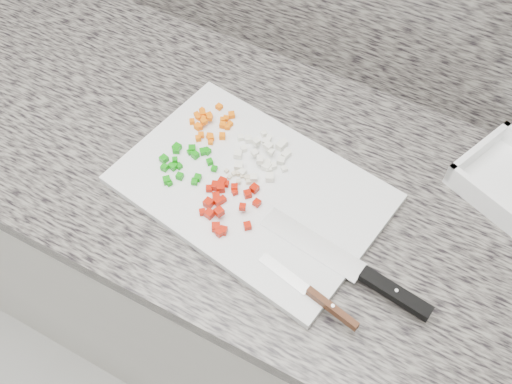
# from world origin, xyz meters

# --- Properties ---
(cabinet) EXTENTS (3.92, 0.62, 0.86)m
(cabinet) POSITION_xyz_m (0.00, 1.44, 0.43)
(cabinet) COLOR white
(cabinet) RESTS_ON ground
(countertop) EXTENTS (3.96, 0.64, 0.04)m
(countertop) POSITION_xyz_m (0.00, 1.44, 0.88)
(countertop) COLOR slate
(countertop) RESTS_ON cabinet
(cutting_board) EXTENTS (0.50, 0.38, 0.02)m
(cutting_board) POSITION_xyz_m (0.10, 1.39, 0.91)
(cutting_board) COLOR silver
(cutting_board) RESTS_ON countertop
(carrot_pile) EXTENTS (0.09, 0.10, 0.02)m
(carrot_pile) POSITION_xyz_m (-0.04, 1.47, 0.92)
(carrot_pile) COLOR #EB6405
(carrot_pile) RESTS_ON cutting_board
(onion_pile) EXTENTS (0.12, 0.12, 0.02)m
(onion_pile) POSITION_xyz_m (0.09, 1.45, 0.92)
(onion_pile) COLOR white
(onion_pile) RESTS_ON cutting_board
(green_pepper_pile) EXTENTS (0.11, 0.11, 0.02)m
(green_pepper_pile) POSITION_xyz_m (-0.03, 1.37, 0.92)
(green_pepper_pile) COLOR #0E810B
(green_pepper_pile) RESTS_ON cutting_board
(red_pepper_pile) EXTENTS (0.11, 0.12, 0.02)m
(red_pepper_pile) POSITION_xyz_m (0.08, 1.33, 0.92)
(red_pepper_pile) COLOR #A71102
(red_pepper_pile) RESTS_ON cutting_board
(garlic_pile) EXTENTS (0.06, 0.05, 0.01)m
(garlic_pile) POSITION_xyz_m (0.07, 1.38, 0.92)
(garlic_pile) COLOR beige
(garlic_pile) RESTS_ON cutting_board
(chef_knife) EXTENTS (0.31, 0.08, 0.02)m
(chef_knife) POSITION_xyz_m (0.35, 1.31, 0.92)
(chef_knife) COLOR silver
(chef_knife) RESTS_ON cutting_board
(paring_knife) EXTENTS (0.19, 0.06, 0.02)m
(paring_knife) POSITION_xyz_m (0.30, 1.24, 0.92)
(paring_knife) COLOR silver
(paring_knife) RESTS_ON cutting_board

